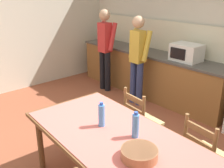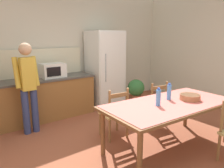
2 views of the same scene
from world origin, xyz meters
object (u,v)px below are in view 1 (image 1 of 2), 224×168
object	(u,v)px
serving_bowl	(139,153)
microwave	(186,52)
dining_table	(118,143)
chair_side_far_right	(204,156)
chair_side_far_left	(141,122)
person_at_sink	(105,46)
bottle_off_centre	(136,125)
person_at_counter	(138,56)
bottle_near_centre	(102,115)

from	to	relation	value
serving_bowl	microwave	bearing A→B (deg)	116.00
dining_table	chair_side_far_right	distance (m)	0.97
microwave	chair_side_far_left	world-z (taller)	microwave
person_at_sink	chair_side_far_right	bearing A→B (deg)	-111.28
person_at_sink	microwave	bearing A→B (deg)	-72.97
serving_bowl	chair_side_far_right	world-z (taller)	chair_side_far_right
bottle_off_centre	serving_bowl	world-z (taller)	bottle_off_centre
person_at_sink	person_at_counter	distance (m)	0.94
bottle_off_centre	person_at_sink	world-z (taller)	person_at_sink
dining_table	chair_side_far_right	world-z (taller)	chair_side_far_right
bottle_near_centre	bottle_off_centre	xyz separation A→B (m)	(0.38, 0.11, 0.00)
microwave	chair_side_far_left	size ratio (longest dim) A/B	0.55
bottle_off_centre	person_at_counter	bearing A→B (deg)	132.67
microwave	chair_side_far_left	distance (m)	1.79
bottle_near_centre	person_at_counter	world-z (taller)	person_at_counter
bottle_off_centre	chair_side_far_right	size ratio (longest dim) A/B	0.30
dining_table	bottle_near_centre	distance (m)	0.33
chair_side_far_right	person_at_counter	world-z (taller)	person_at_counter
dining_table	person_at_counter	world-z (taller)	person_at_counter
dining_table	chair_side_far_right	size ratio (longest dim) A/B	2.42
dining_table	bottle_near_centre	xyz separation A→B (m)	(-0.27, 0.01, 0.19)
person_at_counter	chair_side_far_right	bearing A→B (deg)	-119.08
dining_table	chair_side_far_left	bearing A→B (deg)	117.85
serving_bowl	chair_side_far_left	xyz separation A→B (m)	(-0.81, 0.93, -0.38)
person_at_sink	bottle_off_centre	bearing A→B (deg)	-125.05
dining_table	bottle_off_centre	xyz separation A→B (m)	(0.11, 0.12, 0.19)
chair_side_far_right	person_at_sink	distance (m)	3.29
bottle_off_centre	serving_bowl	distance (m)	0.35
bottle_near_centre	bottle_off_centre	size ratio (longest dim) A/B	1.00
chair_side_far_right	person_at_counter	xyz separation A→B (m)	(-2.08, 1.16, 0.49)
person_at_sink	person_at_counter	world-z (taller)	person_at_sink
bottle_off_centre	dining_table	bearing A→B (deg)	-133.02
chair_side_far_right	person_at_counter	bearing A→B (deg)	-20.82
microwave	bottle_near_centre	bearing A→B (deg)	-76.05
chair_side_far_left	person_at_sink	xyz separation A→B (m)	(-2.06, 1.13, 0.52)
dining_table	person_at_sink	bearing A→B (deg)	141.95
bottle_near_centre	person_at_sink	size ratio (longest dim) A/B	0.16
bottle_off_centre	chair_side_far_right	world-z (taller)	bottle_off_centre
chair_side_far_right	microwave	bearing A→B (deg)	-41.91
bottle_near_centre	serving_bowl	size ratio (longest dim) A/B	0.84
bottle_off_centre	person_at_sink	bearing A→B (deg)	144.95
bottle_off_centre	chair_side_far_left	distance (m)	1.01
chair_side_far_left	chair_side_far_right	bearing A→B (deg)	-176.92
microwave	person_at_sink	xyz separation A→B (m)	(-1.63, -0.50, -0.09)
serving_bowl	person_at_sink	bearing A→B (deg)	144.41
person_at_sink	person_at_counter	size ratio (longest dim) A/B	1.03
dining_table	bottle_off_centre	size ratio (longest dim) A/B	8.16
microwave	person_at_sink	distance (m)	1.70
microwave	person_at_counter	size ratio (longest dim) A/B	0.30
bottle_off_centre	person_at_counter	size ratio (longest dim) A/B	0.16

